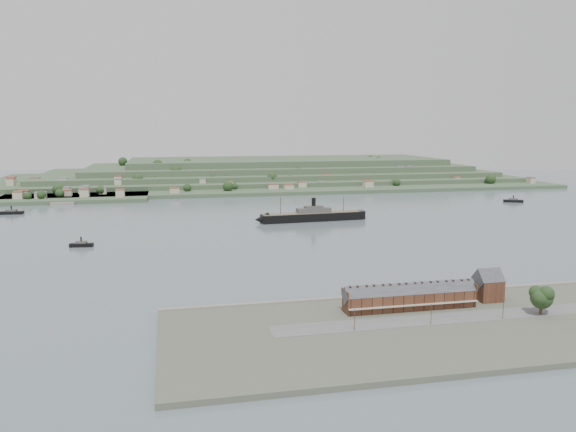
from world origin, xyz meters
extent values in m
plane|color=slate|center=(0.00, 0.00, 0.00)|extent=(1400.00, 1400.00, 0.00)
cube|color=#4C5142|center=(0.00, -188.00, 1.00)|extent=(220.00, 80.00, 2.00)
cube|color=gray|center=(0.00, -149.00, 1.30)|extent=(220.00, 2.00, 2.60)
cube|color=#595959|center=(0.00, -182.00, 2.05)|extent=(140.00, 12.00, 0.10)
cube|color=#4D291B|center=(-10.00, -168.00, 5.50)|extent=(55.00, 8.00, 7.00)
cube|color=#35373C|center=(-10.00, -168.00, 9.00)|extent=(55.60, 8.15, 8.15)
cube|color=#A8A695|center=(-10.00, -172.80, 5.00)|extent=(55.00, 1.60, 0.25)
cube|color=#4D291B|center=(-37.50, -168.00, 10.00)|extent=(0.50, 8.40, 3.00)
cube|color=#4D291B|center=(17.50, -168.00, 10.00)|extent=(0.50, 8.40, 3.00)
cube|color=black|center=(-32.00, -168.00, 11.40)|extent=(0.90, 1.40, 3.20)
cube|color=black|center=(-26.50, -168.00, 11.40)|extent=(0.90, 1.40, 3.20)
cube|color=black|center=(-12.75, -168.00, 11.40)|extent=(0.90, 1.40, 3.20)
cube|color=black|center=(-7.25, -168.00, 11.40)|extent=(0.90, 1.40, 3.20)
cube|color=black|center=(6.50, -168.00, 11.40)|extent=(0.90, 1.40, 3.20)
cube|color=black|center=(12.00, -168.00, 11.40)|extent=(0.90, 1.40, 3.20)
cube|color=#4D291B|center=(27.50, -164.00, 6.50)|extent=(10.00, 10.00, 9.00)
cube|color=#35373C|center=(27.50, -164.00, 11.00)|extent=(10.40, 10.18, 10.18)
cube|color=#34472F|center=(0.00, 360.00, 2.00)|extent=(760.00, 260.00, 4.00)
cube|color=#34472F|center=(20.00, 385.00, 6.50)|extent=(680.00, 220.00, 5.00)
cube|color=#34472F|center=(35.00, 400.00, 12.00)|extent=(600.00, 200.00, 6.00)
cube|color=#34472F|center=(50.00, 415.00, 18.50)|extent=(520.00, 180.00, 7.00)
cube|color=#34472F|center=(65.00, 430.00, 26.00)|extent=(440.00, 160.00, 8.00)
cube|color=#34472F|center=(-200.00, 250.00, 2.00)|extent=(150.00, 90.00, 4.00)
cube|color=gray|center=(-205.00, 208.00, 1.40)|extent=(22.00, 14.00, 2.80)
cube|color=black|center=(8.40, 60.96, 3.23)|extent=(83.60, 17.13, 6.46)
cone|color=black|center=(-32.99, 57.91, 3.23)|extent=(11.85, 11.85, 11.07)
cylinder|color=black|center=(49.79, 64.00, 3.23)|extent=(11.07, 11.07, 6.46)
cube|color=brown|center=(8.40, 60.96, 6.73)|extent=(81.69, 16.08, 0.55)
cube|color=#4B4845|center=(10.24, 61.09, 8.76)|extent=(28.21, 10.31, 3.69)
cube|color=#4B4845|center=(10.24, 61.09, 11.25)|extent=(15.19, 7.52, 2.31)
cylinder|color=black|center=(10.24, 61.09, 14.76)|extent=(3.32, 3.32, 8.30)
cylinder|color=#442D1F|center=(-17.36, 59.06, 12.91)|extent=(0.46, 0.46, 14.76)
cylinder|color=#442D1F|center=(35.99, 62.99, 11.99)|extent=(0.46, 0.46, 12.91)
cube|color=black|center=(-159.10, -4.29, 1.16)|extent=(14.87, 5.58, 2.32)
cube|color=#4B4845|center=(-159.10, -4.29, 2.90)|extent=(6.86, 3.86, 1.74)
cylinder|color=black|center=(-159.10, -4.29, 4.84)|extent=(0.97, 0.97, 3.39)
cube|color=black|center=(-238.15, 151.15, 1.31)|extent=(19.86, 6.53, 2.61)
cube|color=#4B4845|center=(-238.15, 151.15, 3.26)|extent=(9.04, 4.84, 1.96)
cylinder|color=black|center=(-238.15, 151.15, 5.44)|extent=(1.09, 1.09, 3.81)
cube|color=black|center=(236.90, 129.08, 1.25)|extent=(19.24, 12.37, 2.50)
cube|color=#4B4845|center=(236.90, 129.08, 3.12)|extent=(9.40, 7.23, 1.87)
cylinder|color=black|center=(236.90, 129.08, 5.21)|extent=(1.04, 1.04, 3.64)
cylinder|color=#442D1F|center=(37.55, -185.58, 4.40)|extent=(1.15, 1.15, 4.80)
sphere|color=#1D3015|center=(37.55, -185.58, 8.73)|extent=(8.65, 8.65, 8.65)
sphere|color=#1D3015|center=(39.96, -184.62, 9.69)|extent=(6.73, 6.73, 6.73)
sphere|color=#1D3015|center=(35.63, -187.02, 9.21)|extent=(6.15, 6.15, 6.15)
sphere|color=#1D3015|center=(38.04, -187.69, 11.13)|extent=(5.77, 5.77, 5.77)
camera|label=1|loc=(-104.78, -371.88, 74.96)|focal=35.00mm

